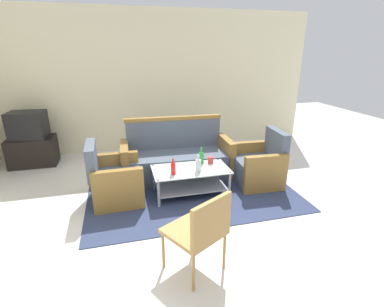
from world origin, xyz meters
name	(u,v)px	position (x,y,z in m)	size (l,w,h in m)	color
ground_plane	(200,219)	(0.00, 0.00, 0.00)	(14.00, 14.00, 0.00)	silver
wall_back	(160,82)	(0.00, 3.06, 1.40)	(6.52, 0.12, 2.80)	beige
rug	(192,191)	(0.08, 0.77, 0.01)	(3.04, 2.02, 0.01)	#2D3856
couch	(177,158)	(-0.01, 1.38, 0.32)	(1.82, 0.80, 0.96)	#4C5666
armchair_left	(115,181)	(-1.03, 0.80, 0.29)	(0.72, 0.77, 0.85)	#4C5666
armchair_right	(259,166)	(1.19, 0.80, 0.29)	(0.74, 0.80, 0.85)	#4C5666
coffee_table	(191,177)	(0.05, 0.69, 0.27)	(1.10, 0.60, 0.40)	silver
bottle_clear	(198,165)	(0.13, 0.56, 0.50)	(0.08, 0.08, 0.25)	silver
bottle_red	(173,168)	(-0.23, 0.56, 0.50)	(0.07, 0.07, 0.23)	red
bottle_green	(201,157)	(0.26, 0.85, 0.50)	(0.07, 0.07, 0.25)	#2D8C38
cup	(211,160)	(0.39, 0.82, 0.46)	(0.08, 0.08, 0.10)	red
tv_stand	(33,151)	(-2.49, 2.55, 0.26)	(0.80, 0.50, 0.52)	black
television	(28,125)	(-2.49, 2.55, 0.76)	(0.64, 0.49, 0.48)	black
wicker_chair	(201,228)	(-0.25, -0.87, 0.49)	(0.65, 0.65, 0.84)	#AD844C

